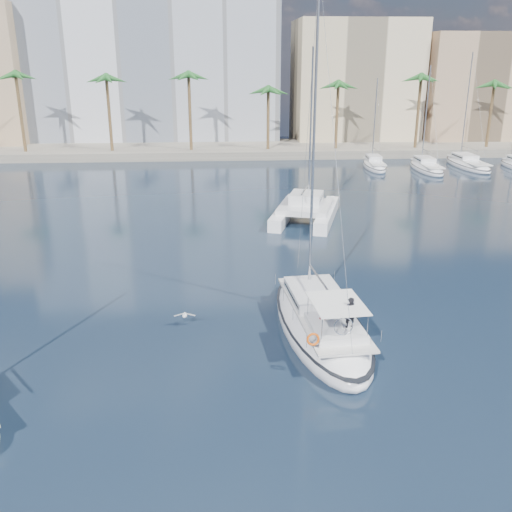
{
  "coord_description": "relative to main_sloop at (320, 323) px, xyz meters",
  "views": [
    {
      "loc": [
        -1.17,
        -28.67,
        14.37
      ],
      "look_at": [
        0.85,
        1.5,
        3.74
      ],
      "focal_mm": 40.0,
      "sensor_mm": 36.0,
      "label": 1
    }
  ],
  "objects": [
    {
      "name": "moored_yacht_a",
      "position": [
        15.77,
        47.79,
        -0.57
      ],
      "size": [
        3.37,
        9.52,
        11.9
      ],
      "primitive_type": null,
      "rotation": [
        0.0,
        0.0,
        -0.07
      ],
      "color": "white",
      "rests_on": "ground"
    },
    {
      "name": "building_beige",
      "position": [
        17.77,
        70.79,
        9.43
      ],
      "size": [
        20.0,
        14.0,
        20.0
      ],
      "primitive_type": "cube",
      "color": "beige",
      "rests_on": "ground"
    },
    {
      "name": "moored_yacht_b",
      "position": [
        22.27,
        45.79,
        -0.57
      ],
      "size": [
        3.32,
        10.83,
        13.72
      ],
      "primitive_type": null,
      "rotation": [
        0.0,
        0.0,
        -0.02
      ],
      "color": "white",
      "rests_on": "ground"
    },
    {
      "name": "building_tan_right",
      "position": [
        37.77,
        68.79,
        8.43
      ],
      "size": [
        18.0,
        12.0,
        18.0
      ],
      "primitive_type": "cube",
      "color": "tan",
      "rests_on": "ground"
    },
    {
      "name": "seagull",
      "position": [
        -7.44,
        1.17,
        0.17
      ],
      "size": [
        1.21,
        0.52,
        0.22
      ],
      "color": "silver",
      "rests_on": "ground"
    },
    {
      "name": "quay",
      "position": [
        -4.23,
        61.79,
        0.03
      ],
      "size": [
        120.0,
        14.0,
        1.2
      ],
      "primitive_type": "cube",
      "color": "gray",
      "rests_on": "ground"
    },
    {
      "name": "main_sloop",
      "position": [
        0.0,
        0.0,
        0.0
      ],
      "size": [
        5.27,
        13.39,
        19.42
      ],
      "rotation": [
        0.0,
        0.0,
        0.09
      ],
      "color": "white",
      "rests_on": "ground"
    },
    {
      "name": "building_modern",
      "position": [
        -16.23,
        73.79,
        13.43
      ],
      "size": [
        42.0,
        16.0,
        28.0
      ],
      "primitive_type": "cube",
      "color": "silver",
      "rests_on": "ground"
    },
    {
      "name": "catamaran",
      "position": [
        2.62,
        22.86,
        0.53
      ],
      "size": [
        7.89,
        11.3,
        15.17
      ],
      "rotation": [
        0.0,
        0.0,
        -0.3
      ],
      "color": "white",
      "rests_on": "ground"
    },
    {
      "name": "palm_right",
      "position": [
        29.77,
        57.79,
        9.72
      ],
      "size": [
        3.6,
        3.6,
        12.3
      ],
      "color": "brown",
      "rests_on": "ground"
    },
    {
      "name": "palm_centre",
      "position": [
        -4.23,
        57.79,
        9.72
      ],
      "size": [
        3.6,
        3.6,
        12.3
      ],
      "color": "brown",
      "rests_on": "ground"
    },
    {
      "name": "ground",
      "position": [
        -4.23,
        0.79,
        -0.57
      ],
      "size": [
        160.0,
        160.0,
        0.0
      ],
      "primitive_type": "plane",
      "color": "black",
      "rests_on": "ground"
    },
    {
      "name": "moored_yacht_c",
      "position": [
        28.77,
        47.79,
        -0.57
      ],
      "size": [
        3.98,
        12.33,
        15.54
      ],
      "primitive_type": null,
      "rotation": [
        0.0,
        0.0,
        0.03
      ],
      "color": "white",
      "rests_on": "ground"
    }
  ]
}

